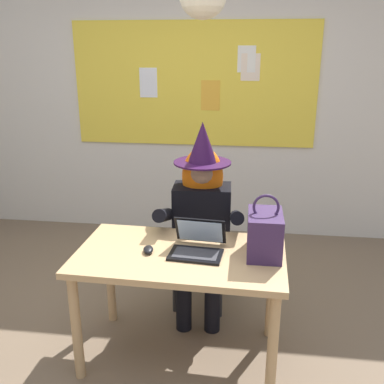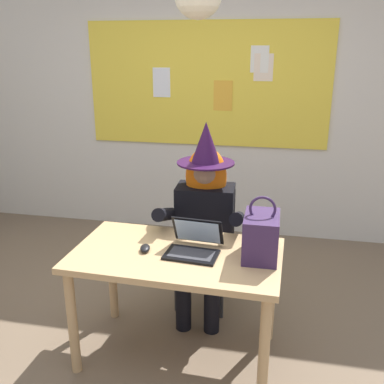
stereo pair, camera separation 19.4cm
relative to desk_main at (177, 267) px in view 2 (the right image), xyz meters
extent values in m
plane|color=#75604C|center=(-0.17, -0.01, -0.63)|extent=(24.00, 24.00, 0.00)
cube|color=silver|center=(-0.17, 2.10, 0.68)|extent=(5.70, 0.10, 2.62)
cube|color=yellow|center=(-0.17, 2.04, 0.92)|extent=(2.40, 0.02, 1.20)
cube|color=white|center=(0.34, 2.03, 1.16)|extent=(0.17, 0.01, 0.25)
cube|color=gold|center=(0.00, 2.03, 0.82)|extent=(0.19, 0.01, 0.29)
cube|color=#F4E0C6|center=(0.38, 2.03, 1.09)|extent=(0.18, 0.01, 0.25)
cube|color=white|center=(-0.62, 2.03, 0.93)|extent=(0.19, 0.01, 0.29)
cube|color=tan|center=(0.00, 0.00, 0.08)|extent=(1.28, 0.75, 0.04)
cylinder|color=tan|center=(-0.58, -0.28, -0.29)|extent=(0.06, 0.06, 0.69)
cylinder|color=tan|center=(0.56, -0.32, -0.29)|extent=(0.06, 0.06, 0.69)
cylinder|color=tan|center=(-0.56, 0.32, -0.29)|extent=(0.06, 0.06, 0.69)
cylinder|color=tan|center=(0.58, 0.28, -0.29)|extent=(0.06, 0.06, 0.69)
cube|color=black|center=(0.06, 0.64, -0.22)|extent=(0.45, 0.45, 0.04)
cube|color=black|center=(0.08, 0.83, 0.02)|extent=(0.38, 0.07, 0.45)
cylinder|color=#262628|center=(0.22, 0.46, -0.44)|extent=(0.04, 0.04, 0.39)
cylinder|color=#262628|center=(-0.12, 0.48, -0.44)|extent=(0.04, 0.04, 0.39)
cylinder|color=#262628|center=(0.24, 0.79, -0.44)|extent=(0.04, 0.04, 0.39)
cylinder|color=#262628|center=(-0.10, 0.82, -0.44)|extent=(0.04, 0.04, 0.39)
cylinder|color=black|center=(0.18, 0.28, -0.42)|extent=(0.11, 0.11, 0.43)
cylinder|color=black|center=(-0.02, 0.27, -0.42)|extent=(0.11, 0.11, 0.43)
cylinder|color=black|center=(0.17, 0.45, -0.17)|extent=(0.17, 0.43, 0.15)
cylinder|color=black|center=(-0.03, 0.44, -0.17)|extent=(0.17, 0.43, 0.15)
cube|color=black|center=(0.06, 0.66, 0.06)|extent=(0.43, 0.28, 0.52)
cylinder|color=black|center=(0.32, 0.44, 0.17)|extent=(0.11, 0.47, 0.24)
cylinder|color=black|center=(-0.18, 0.42, 0.17)|extent=(0.11, 0.47, 0.24)
sphere|color=#A37A60|center=(0.06, 0.66, 0.42)|extent=(0.20, 0.20, 0.20)
ellipsoid|color=orange|center=(0.06, 0.69, 0.38)|extent=(0.31, 0.23, 0.44)
cylinder|color=#2D0F38|center=(0.06, 0.66, 0.49)|extent=(0.41, 0.41, 0.01)
cone|color=#2D0F38|center=(0.06, 0.66, 0.64)|extent=(0.21, 0.21, 0.29)
cube|color=black|center=(0.10, -0.03, 0.11)|extent=(0.33, 0.22, 0.01)
cube|color=#333338|center=(0.10, -0.03, 0.11)|extent=(0.27, 0.16, 0.00)
cube|color=black|center=(0.11, 0.11, 0.20)|extent=(0.32, 0.12, 0.18)
cube|color=#99B7E0|center=(0.11, 0.10, 0.20)|extent=(0.28, 0.10, 0.16)
ellipsoid|color=black|center=(-0.19, -0.02, 0.12)|extent=(0.08, 0.11, 0.03)
cube|color=#38234C|center=(0.50, 0.05, 0.23)|extent=(0.20, 0.30, 0.26)
torus|color=#38234C|center=(0.50, 0.05, 0.40)|extent=(0.16, 0.02, 0.16)
camera|label=1|loc=(0.37, -2.34, 1.28)|focal=40.82mm
camera|label=2|loc=(0.56, -2.31, 1.28)|focal=40.82mm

